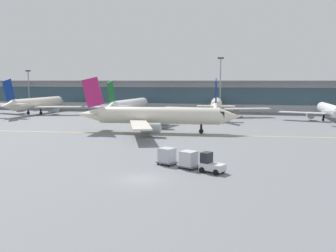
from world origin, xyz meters
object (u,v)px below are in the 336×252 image
(cargo_dolly_trailing, at_px, (167,156))
(apron_light_mast_0, at_px, (29,88))
(gate_airplane_0, at_px, (37,103))
(cargo_dolly_lead, at_px, (189,159))
(apron_light_mast_1, at_px, (220,83))
(taxiing_regional_jet, at_px, (157,116))
(gate_airplane_2, at_px, (216,105))
(gate_airplane_3, at_px, (330,110))
(gate_airplane_1, at_px, (129,105))
(baggage_tug, at_px, (211,164))

(cargo_dolly_trailing, bearing_deg, apron_light_mast_0, 157.45)
(gate_airplane_0, relative_size, cargo_dolly_trailing, 11.84)
(cargo_dolly_lead, bearing_deg, apron_light_mast_1, 117.60)
(taxiing_regional_jet, xyz_separation_m, cargo_dolly_lead, (10.39, -26.90, -2.04))
(taxiing_regional_jet, xyz_separation_m, apron_light_mast_1, (8.17, 43.70, 5.77))
(gate_airplane_2, height_order, gate_airplane_3, gate_airplane_2)
(gate_airplane_1, xyz_separation_m, taxiing_regional_jet, (15.92, -31.77, 0.20))
(taxiing_regional_jet, relative_size, apron_light_mast_0, 2.38)
(gate_airplane_2, xyz_separation_m, cargo_dolly_trailing, (-0.34, -59.11, -1.99))
(gate_airplane_2, xyz_separation_m, gate_airplane_3, (27.72, -4.84, -0.46))
(gate_airplane_0, bearing_deg, gate_airplane_3, -88.88)
(gate_airplane_0, relative_size, gate_airplane_2, 1.00)
(gate_airplane_2, relative_size, baggage_tug, 10.40)
(baggage_tug, relative_size, cargo_dolly_trailing, 1.14)
(taxiing_regional_jet, height_order, apron_light_mast_1, apron_light_mast_1)
(cargo_dolly_trailing, bearing_deg, apron_light_mast_1, 115.37)
(gate_airplane_0, xyz_separation_m, gate_airplane_2, (51.28, 3.45, 0.00))
(gate_airplane_0, distance_m, apron_light_mast_0, 20.99)
(gate_airplane_0, bearing_deg, gate_airplane_2, -84.02)
(gate_airplane_1, distance_m, taxiing_regional_jet, 35.54)
(gate_airplane_0, xyz_separation_m, taxiing_regional_jet, (43.30, -30.10, 0.05))
(gate_airplane_3, relative_size, taxiing_regional_jet, 0.83)
(gate_airplane_2, bearing_deg, baggage_tug, -179.99)
(cargo_dolly_trailing, bearing_deg, baggage_tug, -0.00)
(baggage_tug, relative_size, apron_light_mast_0, 0.23)
(cargo_dolly_lead, bearing_deg, baggage_tug, -0.00)
(baggage_tug, bearing_deg, cargo_dolly_trailing, 180.00)
(taxiing_regional_jet, distance_m, cargo_dolly_lead, 28.91)
(gate_airplane_2, relative_size, cargo_dolly_lead, 11.86)
(gate_airplane_3, height_order, cargo_dolly_trailing, gate_airplane_3)
(baggage_tug, bearing_deg, gate_airplane_1, 141.52)
(gate_airplane_0, distance_m, baggage_tug, 80.97)
(gate_airplane_2, height_order, taxiing_regional_jet, taxiing_regional_jet)
(baggage_tug, bearing_deg, gate_airplane_3, 93.97)
(taxiing_regional_jet, xyz_separation_m, cargo_dolly_trailing, (7.64, -25.57, -2.04))
(apron_light_mast_1, bearing_deg, taxiing_regional_jet, -100.59)
(cargo_dolly_lead, height_order, apron_light_mast_1, apron_light_mast_1)
(gate_airplane_2, xyz_separation_m, apron_light_mast_0, (-64.14, 12.61, 4.18))
(gate_airplane_2, bearing_deg, apron_light_mast_0, 74.30)
(gate_airplane_0, height_order, gate_airplane_3, gate_airplane_0)
(gate_airplane_1, bearing_deg, apron_light_mast_0, 74.84)
(gate_airplane_0, height_order, cargo_dolly_trailing, gate_airplane_0)
(gate_airplane_0, height_order, baggage_tug, gate_airplane_0)
(taxiing_regional_jet, bearing_deg, baggage_tug, -69.57)
(baggage_tug, bearing_deg, apron_light_mast_0, 158.73)
(gate_airplane_3, relative_size, apron_light_mast_1, 1.59)
(gate_airplane_3, height_order, baggage_tug, gate_airplane_3)
(gate_airplane_2, xyz_separation_m, taxiing_regional_jet, (-7.99, -33.54, 0.05))
(cargo_dolly_lead, xyz_separation_m, apron_light_mast_0, (-66.54, 73.05, 6.17))
(gate_airplane_3, height_order, cargo_dolly_lead, gate_airplane_3)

